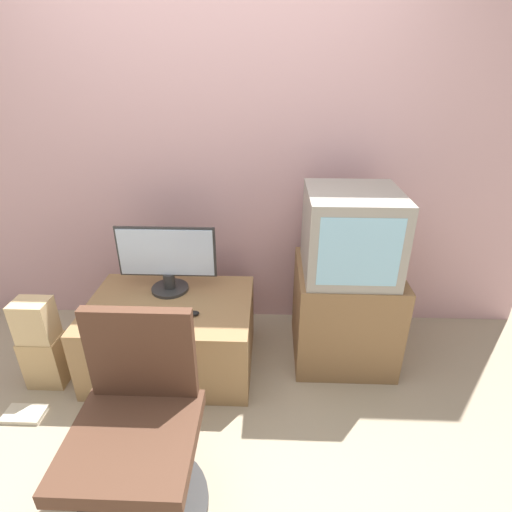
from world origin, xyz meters
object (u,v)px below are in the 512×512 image
keyboard (159,314)px  office_chair (138,436)px  book (24,414)px  crt_tv (351,233)px  mouse (194,313)px  cardboard_box_lower (46,360)px  main_monitor (167,259)px

keyboard → office_chair: 0.76m
keyboard → book: 0.92m
crt_tv → office_chair: (-1.00, -1.01, -0.51)m
mouse → cardboard_box_lower: size_ratio=0.18×
main_monitor → mouse: 0.40m
crt_tv → cardboard_box_lower: 1.96m
keyboard → crt_tv: crt_tv is taller
keyboard → office_chair: office_chair is taller
keyboard → crt_tv: bearing=13.3°
main_monitor → book: (-0.72, -0.62, -0.67)m
main_monitor → keyboard: (0.00, -0.29, -0.22)m
cardboard_box_lower → book: cardboard_box_lower is taller
crt_tv → cardboard_box_lower: (-1.80, -0.32, -0.72)m
crt_tv → book: 2.10m
main_monitor → crt_tv: bearing=-1.6°
crt_tv → office_chair: crt_tv is taller
main_monitor → book: size_ratio=2.80×
crt_tv → office_chair: bearing=-134.9°
main_monitor → mouse: main_monitor is taller
book → mouse: bearing=20.4°
crt_tv → book: (-1.82, -0.59, -0.87)m
office_chair → cardboard_box_lower: (-0.80, 0.69, -0.22)m
keyboard → cardboard_box_lower: (-0.71, -0.06, -0.31)m
main_monitor → crt_tv: crt_tv is taller
main_monitor → book: bearing=-139.2°
mouse → office_chair: size_ratio=0.07×
main_monitor → office_chair: size_ratio=0.68×
mouse → office_chair: office_chair is taller
cardboard_box_lower → crt_tv: bearing=10.0°
mouse → keyboard: bearing=-176.5°
cardboard_box_lower → main_monitor: bearing=26.3°
main_monitor → crt_tv: 1.12m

